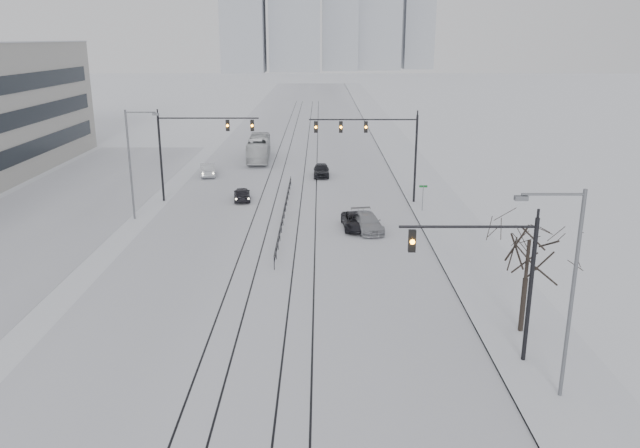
% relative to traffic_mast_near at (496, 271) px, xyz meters
% --- Properties ---
extents(ground, '(500.00, 500.00, 0.00)m').
position_rel_traffic_mast_near_xyz_m(ground, '(-10.79, -6.00, -4.56)').
color(ground, silver).
rests_on(ground, ground).
extents(road, '(22.00, 260.00, 0.02)m').
position_rel_traffic_mast_near_xyz_m(road, '(-10.79, 54.00, -4.55)').
color(road, silver).
rests_on(road, ground).
extents(sidewalk_east, '(5.00, 260.00, 0.16)m').
position_rel_traffic_mast_near_xyz_m(sidewalk_east, '(2.71, 54.00, -4.48)').
color(sidewalk_east, silver).
rests_on(sidewalk_east, ground).
extents(curb, '(0.10, 260.00, 0.12)m').
position_rel_traffic_mast_near_xyz_m(curb, '(0.26, 54.00, -4.50)').
color(curb, gray).
rests_on(curb, ground).
extents(parking_strip, '(14.00, 60.00, 0.03)m').
position_rel_traffic_mast_near_xyz_m(parking_strip, '(-30.79, 29.00, -4.55)').
color(parking_strip, silver).
rests_on(parking_strip, ground).
extents(tram_rails, '(5.30, 180.00, 0.01)m').
position_rel_traffic_mast_near_xyz_m(tram_rails, '(-10.79, 34.00, -4.54)').
color(tram_rails, black).
rests_on(tram_rails, ground).
extents(skyline, '(96.00, 48.00, 72.00)m').
position_rel_traffic_mast_near_xyz_m(skyline, '(-5.77, 267.63, 26.08)').
color(skyline, '#90959E').
rests_on(skyline, ground).
extents(traffic_mast_near, '(6.10, 0.37, 7.00)m').
position_rel_traffic_mast_near_xyz_m(traffic_mast_near, '(0.00, 0.00, 0.00)').
color(traffic_mast_near, black).
rests_on(traffic_mast_near, ground).
extents(traffic_mast_ne, '(9.60, 0.37, 8.00)m').
position_rel_traffic_mast_near_xyz_m(traffic_mast_ne, '(-2.64, 29.00, 1.20)').
color(traffic_mast_ne, black).
rests_on(traffic_mast_ne, ground).
extents(traffic_mast_nw, '(9.10, 0.37, 8.00)m').
position_rel_traffic_mast_near_xyz_m(traffic_mast_nw, '(-19.31, 30.00, 1.01)').
color(traffic_mast_nw, black).
rests_on(traffic_mast_nw, ground).
extents(street_light_east, '(2.73, 0.25, 9.00)m').
position_rel_traffic_mast_near_xyz_m(street_light_east, '(1.91, -3.00, 0.65)').
color(street_light_east, '#595B60').
rests_on(street_light_east, ground).
extents(street_light_west, '(2.73, 0.25, 9.00)m').
position_rel_traffic_mast_near_xyz_m(street_light_west, '(-22.99, 24.00, 0.65)').
color(street_light_west, '#595B60').
rests_on(street_light_west, ground).
extents(bare_tree, '(4.40, 4.40, 6.10)m').
position_rel_traffic_mast_near_xyz_m(bare_tree, '(2.41, 3.00, -0.07)').
color(bare_tree, black).
rests_on(bare_tree, ground).
extents(median_fence, '(0.06, 24.00, 1.00)m').
position_rel_traffic_mast_near_xyz_m(median_fence, '(-10.79, 24.00, -4.04)').
color(median_fence, black).
rests_on(median_fence, ground).
extents(street_sign, '(0.70, 0.06, 2.40)m').
position_rel_traffic_mast_near_xyz_m(street_sign, '(1.01, 26.00, -2.96)').
color(street_sign, '#595B60').
rests_on(street_sign, ground).
extents(sedan_sb_inner, '(1.96, 3.85, 1.25)m').
position_rel_traffic_mast_near_xyz_m(sedan_sb_inner, '(-15.03, 30.01, -3.94)').
color(sedan_sb_inner, black).
rests_on(sedan_sb_inner, ground).
extents(sedan_sb_outer, '(2.26, 4.55, 1.43)m').
position_rel_traffic_mast_near_xyz_m(sedan_sb_outer, '(-20.03, 40.74, -3.85)').
color(sedan_sb_outer, '#B7BABF').
rests_on(sedan_sb_outer, ground).
extents(sedan_nb_front, '(2.35, 4.56, 1.23)m').
position_rel_traffic_mast_near_xyz_m(sedan_nb_front, '(-4.98, 21.15, -3.95)').
color(sedan_nb_front, black).
rests_on(sedan_nb_front, ground).
extents(sedan_nb_right, '(2.71, 4.90, 1.35)m').
position_rel_traffic_mast_near_xyz_m(sedan_nb_right, '(-4.14, 20.63, -3.89)').
color(sedan_nb_right, '#94969B').
rests_on(sedan_nb_right, ground).
extents(sedan_nb_far, '(1.68, 4.14, 1.41)m').
position_rel_traffic_mast_near_xyz_m(sedan_nb_far, '(-7.68, 40.42, -3.86)').
color(sedan_nb_far, black).
rests_on(sedan_nb_far, ground).
extents(box_truck, '(2.87, 10.52, 2.91)m').
position_rel_traffic_mast_near_xyz_m(box_truck, '(-15.32, 49.73, -3.11)').
color(box_truck, silver).
rests_on(box_truck, ground).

